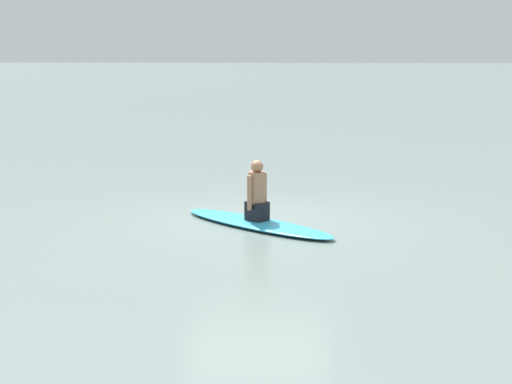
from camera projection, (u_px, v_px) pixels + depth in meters
name	position (u px, v px, depth m)	size (l,w,h in m)	color
ground_plane	(259.00, 221.00, 13.25)	(400.00, 400.00, 0.00)	slate
surfboard	(257.00, 223.00, 12.87)	(3.23, 0.76, 0.11)	#339EC6
person_paddler	(257.00, 193.00, 12.78)	(0.42, 0.43, 1.00)	black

